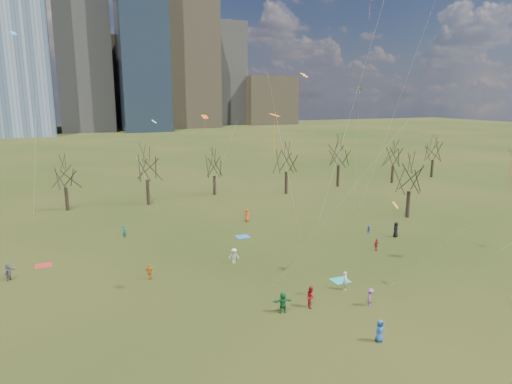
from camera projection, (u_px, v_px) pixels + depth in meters
name	position (u px, v px, depth m)	size (l,w,h in m)	color
ground	(309.00, 298.00, 39.42)	(500.00, 500.00, 0.00)	black
downtown_skyline	(94.00, 49.00, 220.63)	(212.50, 78.00, 118.00)	slate
bare_tree_row	(194.00, 167.00, 71.73)	(113.04, 29.80, 9.50)	black
blanket_teal	(340.00, 280.00, 43.07)	(1.60, 1.50, 0.03)	teal
blanket_navy	(243.00, 237.00, 56.37)	(1.60, 1.50, 0.03)	#2667B2
blanket_crimson	(44.00, 266.00, 46.81)	(1.60, 1.50, 0.03)	#AF2723
person_0	(380.00, 331.00, 32.25)	(0.81, 0.53, 1.65)	#24559F
person_1	(345.00, 280.00, 40.95)	(0.62, 0.41, 1.70)	white
person_2	(311.00, 297.00, 37.55)	(0.87, 0.68, 1.79)	red
person_4	(150.00, 272.00, 43.11)	(0.90, 0.38, 1.54)	orange
person_5	(283.00, 302.00, 36.57)	(1.62, 0.51, 1.74)	#176B33
person_6	(396.00, 230.00, 56.11)	(0.91, 0.59, 1.87)	black
person_8	(369.00, 230.00, 57.58)	(0.49, 0.38, 1.01)	#2941B1
person_9	(234.00, 256.00, 47.39)	(1.03, 0.59, 1.60)	silver
person_10	(376.00, 245.00, 51.22)	(0.81, 0.34, 1.38)	red
person_11	(9.00, 272.00, 42.95)	(1.57, 0.50, 1.69)	slate
person_12	(247.00, 215.00, 63.05)	(0.87, 0.56, 1.77)	#E35319
person_13	(124.00, 231.00, 55.79)	(0.60, 0.39, 1.63)	#1B7B6A
person_15	(370.00, 297.00, 37.77)	(0.99, 0.57, 1.53)	#8C4C99
kites_airborne	(274.00, 127.00, 47.94)	(57.47, 42.10, 36.91)	orange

